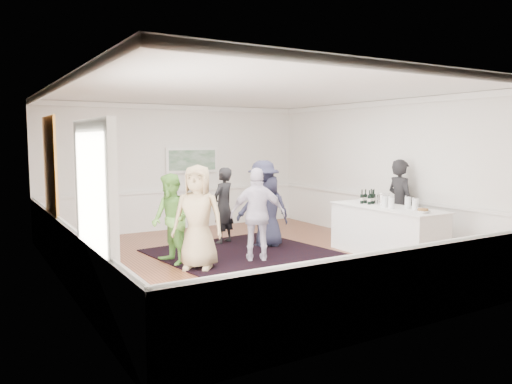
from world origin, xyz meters
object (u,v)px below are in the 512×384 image
guest_tan (198,217)px  guest_lilac (258,215)px  guest_navy (269,211)px  serving_table (387,231)px  guest_dark_a (263,204)px  guest_dark_b (223,206)px  nut_bowl (423,211)px  guest_green (171,219)px  ice_bucket (383,199)px  bartender (400,204)px

guest_tan → guest_lilac: 1.23m
guest_navy → serving_table: bearing=173.3°
guest_tan → guest_dark_a: bearing=66.3°
guest_dark_b → nut_bowl: guest_dark_b is taller
guest_green → guest_tan: bearing=19.8°
serving_table → ice_bucket: bearing=65.7°
guest_lilac → ice_bucket: size_ratio=6.87×
guest_lilac → nut_bowl: guest_lilac is taller
guest_dark_a → nut_bowl: size_ratio=7.51×
guest_green → guest_navy: 2.43m
serving_table → nut_bowl: 1.08m
guest_navy → nut_bowl: 3.25m
guest_dark_a → guest_dark_b: (-0.60, 0.71, -0.08)m
guest_green → guest_lilac: bearing=61.1°
nut_bowl → guest_dark_b: bearing=120.6°
bartender → nut_bowl: bearing=154.2°
guest_tan → guest_green: 0.64m
guest_dark_a → serving_table: bearing=133.3°
guest_tan → guest_navy: bearing=63.3°
serving_table → guest_lilac: size_ratio=1.37×
bartender → guest_green: (-4.72, 1.16, -0.10)m
guest_tan → ice_bucket: guest_tan is taller
bartender → ice_bucket: 0.72m
guest_tan → guest_dark_b: size_ratio=1.10×
guest_dark_b → nut_bowl: 4.29m
serving_table → guest_navy: bearing=128.1°
ice_bucket → guest_navy: bearing=133.3°
guest_lilac → guest_tan: bearing=25.8°
guest_navy → guest_lilac: bearing=93.4°
guest_dark_b → serving_table: bearing=101.2°
serving_table → guest_lilac: 2.63m
guest_dark_b → ice_bucket: bearing=104.9°
ice_bucket → guest_tan: bearing=168.3°
serving_table → guest_green: size_ratio=1.44×
ice_bucket → nut_bowl: (-0.16, -1.16, -0.08)m
bartender → guest_lilac: 3.25m
bartender → guest_navy: bearing=62.7°
guest_green → guest_navy: guest_green is taller
guest_tan → guest_green: size_ratio=1.11×
serving_table → guest_dark_b: size_ratio=1.44×
guest_tan → guest_lilac: (1.23, -0.04, -0.04)m
guest_navy → bartender: bearing=-168.5°
guest_lilac → guest_dark_b: size_ratio=1.05×
serving_table → guest_lilac: guest_lilac is taller
bartender → guest_tan: bearing=88.8°
bartender → guest_dark_b: bartender is taller
ice_bucket → bartender: bearing=14.9°
serving_table → guest_green: (-3.93, 1.56, 0.35)m
bartender → guest_navy: size_ratio=1.22×
guest_lilac → guest_dark_a: (0.78, 1.07, 0.04)m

